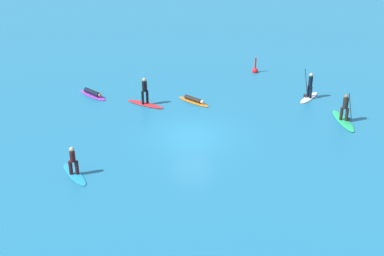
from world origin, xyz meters
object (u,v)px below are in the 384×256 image
surfer_on_blue_board (74,167)px  surfer_on_red_board (145,97)px  surfer_on_green_board (344,115)px  marker_buoy (255,70)px  surfer_on_white_board (309,91)px  surfer_on_orange_board (194,100)px  surfer_on_purple_board (93,94)px

surfer_on_blue_board → surfer_on_red_board: bearing=127.7°
surfer_on_green_board → marker_buoy: 9.98m
surfer_on_white_board → surfer_on_green_board: bearing=58.3°
surfer_on_orange_board → marker_buoy: size_ratio=1.87×
surfer_on_red_board → surfer_on_white_board: surfer_on_white_board is taller
surfer_on_white_board → surfer_on_orange_board: bearing=-48.5°
surfer_on_red_board → marker_buoy: surfer_on_red_board is taller
surfer_on_white_board → marker_buoy: size_ratio=1.79×
surfer_on_red_board → surfer_on_white_board: (11.26, 2.06, 0.02)m
surfer_on_green_board → surfer_on_blue_board: bearing=-75.5°
surfer_on_orange_board → surfer_on_purple_board: bearing=-148.7°
surfer_on_red_board → surfer_on_purple_board: (-3.95, 1.23, -0.39)m
surfer_on_blue_board → surfer_on_purple_board: 10.69m
surfer_on_blue_board → surfer_on_white_board: size_ratio=1.06×
surfer_on_green_board → surfer_on_blue_board: surfer_on_green_board is taller
surfer_on_red_board → surfer_on_green_board: bearing=-162.1°
surfer_on_green_board → surfer_on_purple_board: (-17.00, 2.76, -0.30)m
surfer_on_purple_board → surfer_on_white_board: (15.20, 0.83, 0.41)m
surfer_on_blue_board → surfer_on_purple_board: (-1.61, 10.56, -0.31)m
surfer_on_orange_board → surfer_on_blue_board: bearing=-83.7°
surfer_on_red_board → marker_buoy: 10.22m
surfer_on_red_board → surfer_on_purple_board: 4.15m
surfer_on_red_board → surfer_on_blue_board: bearing=100.6°
surfer_on_red_board → surfer_on_orange_board: (3.28, 0.68, -0.41)m
surfer_on_green_board → surfer_on_purple_board: 17.23m
surfer_on_red_board → marker_buoy: bearing=-113.5°
surfer_on_red_board → surfer_on_orange_board: bearing=-143.7°
surfer_on_orange_board → surfer_on_white_board: 8.10m
surfer_on_red_board → surfer_on_blue_board: (-2.33, -9.34, -0.08)m
surfer_on_orange_board → marker_buoy: 7.51m
surfer_on_blue_board → surfer_on_orange_board: surfer_on_blue_board is taller
surfer_on_orange_board → marker_buoy: bearing=90.5°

